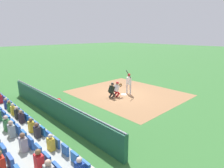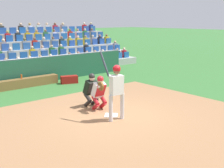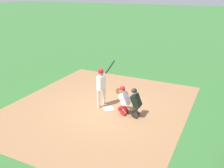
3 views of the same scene
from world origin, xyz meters
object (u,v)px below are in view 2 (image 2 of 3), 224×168
at_px(water_bottle_on_bench, 21,77).
at_px(dugout_bench, 17,84).
at_px(home_plate_umpire, 91,88).
at_px(home_plate_marker, 111,115).
at_px(catcher_crouching, 99,91).
at_px(equipment_duffel_bag, 69,80).
at_px(batter_at_plate, 116,86).

bearing_deg(water_bottle_on_bench, dugout_bench, -3.79).
relative_size(dugout_bench, water_bottle_on_bench, 19.42).
bearing_deg(home_plate_umpire, home_plate_marker, 84.51).
distance_m(catcher_crouching, equipment_duffel_bag, 4.78).
distance_m(home_plate_marker, catcher_crouching, 1.04).
bearing_deg(equipment_duffel_bag, home_plate_umpire, 87.70).
xyz_separation_m(catcher_crouching, dugout_bench, (0.93, -5.15, -0.50)).
distance_m(home_plate_marker, equipment_duffel_bag, 5.51).
relative_size(batter_at_plate, equipment_duffel_bag, 2.60).
distance_m(catcher_crouching, dugout_bench, 5.26).
bearing_deg(equipment_duffel_bag, home_plate_marker, 91.40).
distance_m(dugout_bench, water_bottle_on_bench, 0.40).
bearing_deg(home_plate_marker, equipment_duffel_bag, -107.43).
bearing_deg(equipment_duffel_bag, batter_at_plate, 91.21).
bearing_deg(dugout_bench, home_plate_marker, 98.08).
height_order(catcher_crouching, dugout_bench, catcher_crouching).
relative_size(dugout_bench, equipment_duffel_bag, 4.90).
bearing_deg(catcher_crouching, dugout_bench, -79.75).
height_order(batter_at_plate, catcher_crouching, batter_at_plate).
relative_size(home_plate_marker, equipment_duffel_bag, 0.52).
bearing_deg(home_plate_marker, home_plate_umpire, -95.49).
bearing_deg(dugout_bench, catcher_crouching, 100.25).
height_order(home_plate_umpire, equipment_duffel_bag, home_plate_umpire).
bearing_deg(water_bottle_on_bench, catcher_crouching, 97.76).
bearing_deg(water_bottle_on_bench, equipment_duffel_bag, 164.18).
relative_size(home_plate_marker, dugout_bench, 0.11).
bearing_deg(home_plate_umpire, equipment_duffel_bag, -111.12).
bearing_deg(water_bottle_on_bench, home_plate_umpire, 99.08).
distance_m(catcher_crouching, water_bottle_on_bench, 5.18).
xyz_separation_m(batter_at_plate, catcher_crouching, (-0.25, -1.19, -0.42)).
bearing_deg(dugout_bench, batter_at_plate, 96.15).
distance_m(water_bottle_on_bench, equipment_duffel_bag, 2.37).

